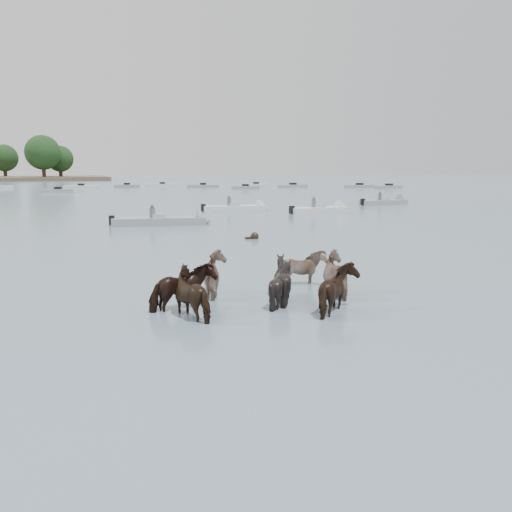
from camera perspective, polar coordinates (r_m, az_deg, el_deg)
name	(u,v)px	position (r m, az deg, el deg)	size (l,w,h in m)	color
ground	(260,309)	(13.85, 0.44, -5.67)	(400.00, 400.00, 0.00)	slate
pony_herd	(268,284)	(14.48, 1.28, -3.07)	(6.44, 4.72, 1.48)	black
swimming_pony	(254,237)	(27.19, -0.25, 2.08)	(0.72, 0.44, 0.44)	black
motorboat_b	(172,221)	(34.31, -9.05, 3.73)	(6.49, 2.64, 1.92)	gray
motorboat_c	(243,208)	(44.45, -1.44, 5.15)	(5.83, 2.10, 1.92)	silver
motorboat_d	(326,210)	(43.18, 7.56, 4.95)	(5.54, 2.05, 1.92)	silver
motorboat_e	(390,202)	(53.76, 14.20, 5.63)	(5.25, 1.65, 1.92)	gray
distant_flotilla	(91,188)	(90.88, -17.34, 7.00)	(105.36, 25.41, 0.93)	gray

